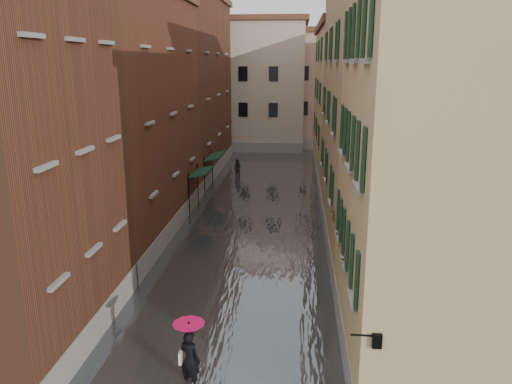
% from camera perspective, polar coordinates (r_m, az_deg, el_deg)
% --- Properties ---
extents(ground, '(120.00, 120.00, 0.00)m').
position_cam_1_polar(ground, '(18.93, -3.35, -14.32)').
color(ground, '#5D5D60').
rests_on(ground, ground).
extents(floodwater, '(10.00, 60.00, 0.20)m').
position_cam_1_polar(floodwater, '(30.84, 0.01, -2.40)').
color(floodwater, '#505559').
rests_on(floodwater, ground).
extents(building_left_mid, '(6.00, 14.00, 12.50)m').
position_cam_1_polar(building_left_mid, '(27.23, -15.71, 8.00)').
color(building_left_mid, '#582F1B').
rests_on(building_left_mid, ground).
extents(building_left_far, '(6.00, 16.00, 14.00)m').
position_cam_1_polar(building_left_far, '(41.52, -8.56, 11.55)').
color(building_left_far, brown).
rests_on(building_left_far, ground).
extents(building_right_near, '(6.00, 8.00, 11.50)m').
position_cam_1_polar(building_right_near, '(15.46, 21.79, 0.84)').
color(building_right_near, tan).
rests_on(building_right_near, ground).
extents(building_right_mid, '(6.00, 14.00, 13.00)m').
position_cam_1_polar(building_right_mid, '(25.92, 15.03, 8.29)').
color(building_right_mid, '#947559').
rests_on(building_right_mid, ground).
extents(building_right_far, '(6.00, 16.00, 11.50)m').
position_cam_1_polar(building_right_far, '(40.77, 11.33, 9.61)').
color(building_right_far, tan).
rests_on(building_right_far, ground).
extents(building_end_cream, '(12.00, 9.00, 13.00)m').
position_cam_1_polar(building_end_cream, '(54.71, -0.97, 11.91)').
color(building_end_cream, '#BFAF98').
rests_on(building_end_cream, ground).
extents(building_end_pink, '(10.00, 9.00, 12.00)m').
position_cam_1_polar(building_end_pink, '(56.57, 8.53, 11.34)').
color(building_end_pink, tan).
rests_on(building_end_pink, ground).
extents(awning_near, '(1.09, 2.80, 2.80)m').
position_cam_1_polar(awning_near, '(31.03, -6.37, 2.12)').
color(awning_near, '#153022').
rests_on(awning_near, ground).
extents(awning_far, '(1.09, 3.38, 2.80)m').
position_cam_1_polar(awning_far, '(36.17, -4.76, 3.99)').
color(awning_far, '#153022').
rests_on(awning_far, ground).
extents(wall_lantern, '(0.71, 0.22, 0.35)m').
position_cam_1_polar(wall_lantern, '(12.22, 13.54, -16.07)').
color(wall_lantern, black).
rests_on(wall_lantern, ground).
extents(window_planters, '(0.59, 5.78, 0.84)m').
position_cam_1_polar(window_planters, '(17.78, 9.96, -4.10)').
color(window_planters, maroon).
rests_on(window_planters, ground).
extents(pedestrian_main, '(0.94, 0.94, 2.06)m').
position_cam_1_polar(pedestrian_main, '(15.00, -7.60, -17.43)').
color(pedestrian_main, black).
rests_on(pedestrian_main, ground).
extents(pedestrian_far, '(0.90, 0.81, 1.50)m').
position_cam_1_polar(pedestrian_far, '(40.52, -2.12, 2.70)').
color(pedestrian_far, black).
rests_on(pedestrian_far, ground).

